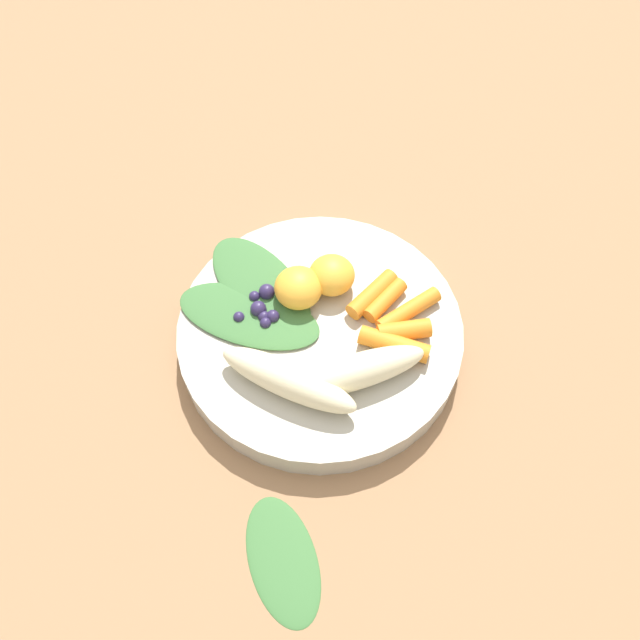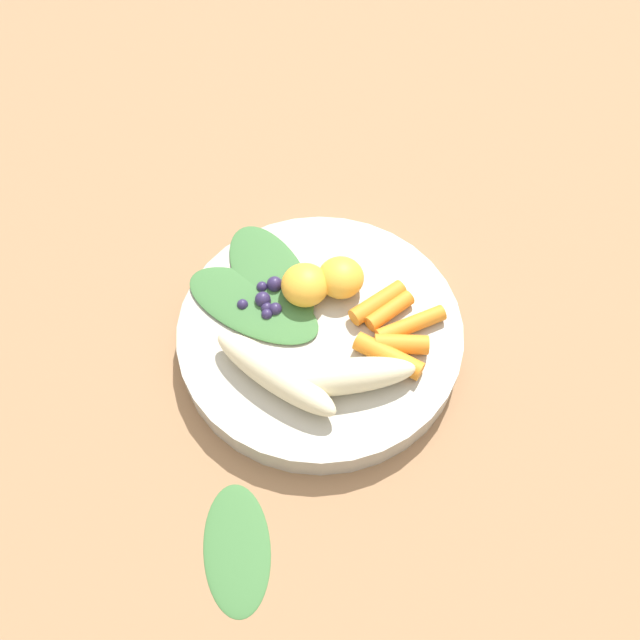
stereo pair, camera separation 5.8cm
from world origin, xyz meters
The scene contains 16 objects.
ground_plane centered at (0.00, 0.00, 0.00)m, with size 2.40×2.40×0.00m, color #99704C.
bowl centered at (0.00, 0.00, 0.01)m, with size 0.25×0.25×0.03m, color #B2AD9E.
banana_peeled_left centered at (0.03, -0.05, 0.04)m, with size 0.12×0.03×0.03m, color beige.
banana_peeled_right centered at (-0.03, -0.06, 0.04)m, with size 0.12×0.03×0.03m, color beige.
orange_segment_near centered at (-0.02, 0.03, 0.04)m, with size 0.04×0.04×0.03m, color #F4A833.
orange_segment_far centered at (0.01, 0.04, 0.04)m, with size 0.04×0.04×0.03m, color #F4A833.
carrot_front centered at (0.06, -0.02, 0.04)m, with size 0.02×0.02×0.06m, color orange.
carrot_mid_left centered at (0.07, -0.01, 0.04)m, with size 0.02×0.02×0.05m, color orange.
carrot_mid_right centered at (0.08, 0.01, 0.03)m, with size 0.01×0.01×0.06m, color orange.
carrot_rear centered at (0.06, 0.02, 0.03)m, with size 0.01×0.01×0.05m, color orange.
carrot_small centered at (0.05, 0.03, 0.04)m, with size 0.02×0.02×0.05m, color orange.
blueberry_pile centered at (-0.05, 0.02, 0.03)m, with size 0.04×0.05×0.01m.
coconut_shred_patch centered at (-0.04, 0.03, 0.03)m, with size 0.04×0.04×0.00m, color white.
kale_leaf_left centered at (-0.05, 0.04, 0.03)m, with size 0.13×0.06×0.01m, color #3D7038.
kale_leaf_right centered at (-0.06, 0.01, 0.03)m, with size 0.13×0.06×0.01m, color #3D7038.
kale_leaf_stray centered at (-0.03, -0.19, 0.00)m, with size 0.10×0.05×0.01m, color #3D7038.
Camera 2 is at (0.06, -0.30, 0.53)m, focal length 37.65 mm.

